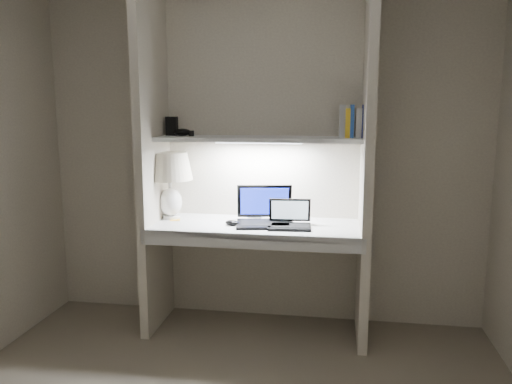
% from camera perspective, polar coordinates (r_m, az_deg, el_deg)
% --- Properties ---
extents(back_wall, '(3.20, 0.01, 2.50)m').
position_cam_1_polar(back_wall, '(3.63, 0.71, 4.68)').
color(back_wall, beige).
rests_on(back_wall, floor).
extents(alcove_panel_left, '(0.06, 0.55, 2.50)m').
position_cam_1_polar(alcove_panel_left, '(3.55, -11.72, 4.36)').
color(alcove_panel_left, beige).
rests_on(alcove_panel_left, floor).
extents(alcove_panel_right, '(0.06, 0.55, 2.50)m').
position_cam_1_polar(alcove_panel_right, '(3.33, 12.57, 3.99)').
color(alcove_panel_right, beige).
rests_on(alcove_panel_right, floor).
extents(desk, '(1.40, 0.55, 0.04)m').
position_cam_1_polar(desk, '(3.45, 0.03, -4.03)').
color(desk, white).
rests_on(desk, alcove_panel_left).
extents(desk_apron, '(1.46, 0.03, 0.10)m').
position_cam_1_polar(desk_apron, '(3.21, -0.70, -5.63)').
color(desk_apron, silver).
rests_on(desk_apron, desk).
extents(shelf, '(1.40, 0.36, 0.03)m').
position_cam_1_polar(shelf, '(3.45, 0.28, 6.08)').
color(shelf, silver).
rests_on(shelf, back_wall).
extents(strip_light, '(0.60, 0.04, 0.02)m').
position_cam_1_polar(strip_light, '(3.45, 0.28, 5.71)').
color(strip_light, white).
rests_on(strip_light, shelf).
extents(table_lamp, '(0.33, 0.33, 0.48)m').
position_cam_1_polar(table_lamp, '(3.62, -9.81, 2.03)').
color(table_lamp, white).
rests_on(table_lamp, desk).
extents(laptop_main, '(0.44, 0.39, 0.26)m').
position_cam_1_polar(laptop_main, '(3.46, 1.01, -2.67)').
color(laptop_main, black).
rests_on(laptop_main, desk).
extents(laptop_netbook, '(0.30, 0.27, 0.18)m').
position_cam_1_polar(laptop_netbook, '(3.37, 3.85, -3.27)').
color(laptop_netbook, black).
rests_on(laptop_netbook, desk).
extents(speaker, '(0.11, 0.08, 0.15)m').
position_cam_1_polar(speaker, '(3.65, -0.10, -1.73)').
color(speaker, silver).
rests_on(speaker, desk).
extents(mouse, '(0.11, 0.08, 0.04)m').
position_cam_1_polar(mouse, '(3.41, -2.75, -3.54)').
color(mouse, black).
rests_on(mouse, desk).
extents(cable_coil, '(0.13, 0.13, 0.01)m').
position_cam_1_polar(cable_coil, '(3.41, -0.24, -3.74)').
color(cable_coil, black).
rests_on(cable_coil, desk).
extents(sticky_note, '(0.09, 0.09, 0.00)m').
position_cam_1_polar(sticky_note, '(3.62, -9.23, -3.16)').
color(sticky_note, gold).
rests_on(sticky_note, desk).
extents(book_row, '(0.21, 0.14, 0.22)m').
position_cam_1_polar(book_row, '(3.43, 11.18, 7.85)').
color(book_row, silver).
rests_on(book_row, shelf).
extents(shelf_box, '(0.08, 0.06, 0.13)m').
position_cam_1_polar(shelf_box, '(3.66, -9.60, 7.44)').
color(shelf_box, black).
rests_on(shelf_box, shelf).
extents(shelf_gadget, '(0.14, 0.11, 0.05)m').
position_cam_1_polar(shelf_gadget, '(3.57, -8.42, 6.77)').
color(shelf_gadget, black).
rests_on(shelf_gadget, shelf).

